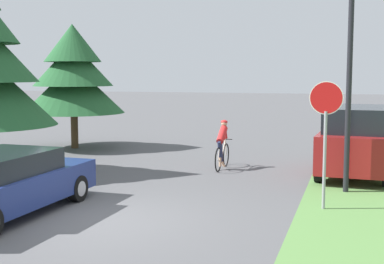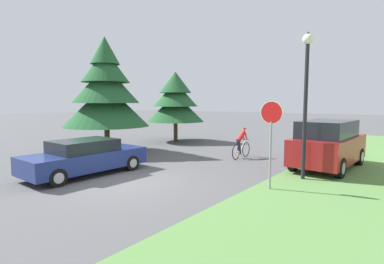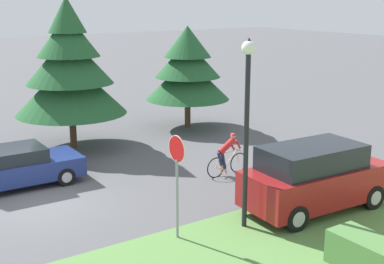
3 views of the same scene
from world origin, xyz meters
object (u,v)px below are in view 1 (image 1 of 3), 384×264
at_px(conifer_tall_far, 73,75).
at_px(sedan_left_lane, 3,184).
at_px(cyclist, 222,145).
at_px(stop_sign, 326,119).
at_px(street_lamp, 350,55).
at_px(parked_suv_right, 357,141).

bearing_deg(conifer_tall_far, sedan_left_lane, -68.90).
relative_size(cyclist, conifer_tall_far, 0.36).
xyz_separation_m(cyclist, stop_sign, (3.30, -4.21, 1.24)).
distance_m(sedan_left_lane, street_lamp, 8.50).
distance_m(stop_sign, conifer_tall_far, 12.23).
bearing_deg(conifer_tall_far, parked_suv_right, -13.90).
bearing_deg(sedan_left_lane, stop_sign, -67.54).
bearing_deg(parked_suv_right, cyclist, 95.20).
relative_size(sedan_left_lane, parked_suv_right, 1.00).
relative_size(sedan_left_lane, cyclist, 2.58).
relative_size(cyclist, stop_sign, 0.64).
bearing_deg(street_lamp, cyclist, 148.34).
bearing_deg(street_lamp, conifer_tall_far, 153.96).
xyz_separation_m(sedan_left_lane, parked_suv_right, (7.01, 6.82, 0.34)).
relative_size(sedan_left_lane, stop_sign, 1.64).
height_order(parked_suv_right, street_lamp, street_lamp).
xyz_separation_m(street_lamp, conifer_tall_far, (-10.42, 5.09, -0.50)).
bearing_deg(stop_sign, conifer_tall_far, -36.43).
xyz_separation_m(stop_sign, street_lamp, (0.44, 1.90, 1.42)).
relative_size(sedan_left_lane, conifer_tall_far, 0.94).
height_order(cyclist, stop_sign, stop_sign).
height_order(parked_suv_right, stop_sign, stop_sign).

